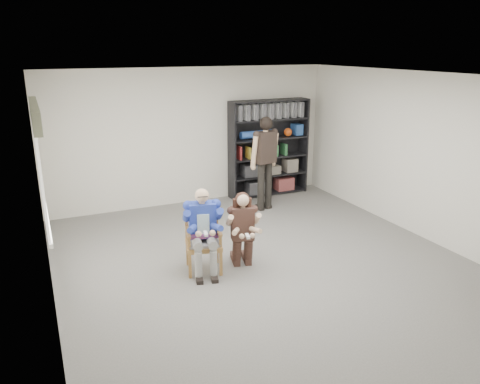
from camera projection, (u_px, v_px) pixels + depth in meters
name	position (u px, v px, depth m)	size (l,w,h in m)	color
room_shell	(270.00, 178.00, 6.62)	(6.00, 7.00, 2.80)	white
floor	(268.00, 268.00, 7.04)	(6.00, 7.00, 0.01)	#605E5A
window_left	(41.00, 168.00, 6.26)	(0.16, 2.00, 1.75)	silver
armchair	(203.00, 240.00, 6.82)	(0.56, 0.54, 0.97)	olive
seated_man	(203.00, 230.00, 6.78)	(0.54, 0.76, 1.26)	navy
kneeling_woman	(243.00, 231.00, 6.92)	(0.49, 0.78, 1.16)	#332117
bookshelf	(269.00, 148.00, 10.24)	(1.80, 0.38, 2.10)	black
standing_man	(265.00, 165.00, 9.29)	(0.58, 0.32, 1.88)	black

